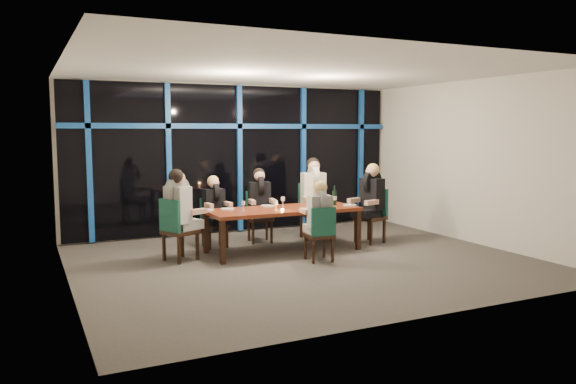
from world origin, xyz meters
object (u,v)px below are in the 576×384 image
object	(u,v)px
diner_far_mid	(260,194)
diner_far_right	(314,186)
chair_far_right	(312,208)
chair_end_left	(176,227)
diner_far_left	(214,201)
diner_end_left	(180,201)
chair_far_left	(213,220)
chair_end_right	(373,212)
dining_table	(283,212)
chair_near_mid	(321,231)
diner_near_mid	(319,209)
chair_far_mid	(259,214)
water_pitcher	(325,201)
wine_bottle	(334,198)
diner_end_right	(371,191)

from	to	relation	value
diner_far_mid	diner_far_right	world-z (taller)	diner_far_right
chair_far_right	chair_end_left	distance (m)	2.99
diner_far_left	diner_end_left	bearing A→B (deg)	-141.65
chair_far_left	chair_end_right	bearing A→B (deg)	-22.42
dining_table	diner_end_left	xyz separation A→B (m)	(-1.77, 0.08, 0.28)
dining_table	chair_near_mid	world-z (taller)	chair_near_mid
diner_far_left	chair_far_right	bearing A→B (deg)	-4.25
chair_end_right	diner_near_mid	bearing A→B (deg)	-77.12
chair_far_left	diner_end_left	distance (m)	1.26
diner_far_left	chair_near_mid	bearing A→B (deg)	-61.70
chair_far_mid	diner_near_mid	xyz separation A→B (m)	(0.26, -1.88, 0.32)
chair_far_mid	diner_far_left	xyz separation A→B (m)	(-0.91, -0.15, 0.31)
chair_end_left	chair_far_left	bearing A→B (deg)	-70.51
chair_end_left	water_pitcher	xyz separation A→B (m)	(2.59, -0.19, 0.29)
chair_end_left	diner_end_left	xyz separation A→B (m)	(0.08, 0.04, 0.40)
chair_near_mid	diner_far_mid	world-z (taller)	diner_far_mid
dining_table	chair_far_right	xyz separation A→B (m)	(1.03, 0.85, -0.09)
diner_end_left	chair_far_mid	bearing A→B (deg)	-86.96
chair_far_mid	chair_end_left	size ratio (longest dim) A/B	0.94
chair_far_right	chair_near_mid	bearing A→B (deg)	-103.40
chair_near_mid	wine_bottle	size ratio (longest dim) A/B	2.49
dining_table	wine_bottle	distance (m)	1.02
chair_end_right	diner_end_right	xyz separation A→B (m)	(-0.08, -0.02, 0.40)
chair_end_right	chair_far_left	bearing A→B (deg)	-123.72
chair_end_right	chair_near_mid	world-z (taller)	chair_end_right
diner_near_mid	wine_bottle	world-z (taller)	diner_near_mid
diner_end_left	wine_bottle	xyz separation A→B (m)	(2.77, -0.11, -0.07)
chair_far_left	diner_far_mid	xyz separation A→B (m)	(0.91, 0.00, 0.41)
wine_bottle	water_pitcher	xyz separation A→B (m)	(-0.26, -0.12, -0.03)
diner_far_left	water_pitcher	world-z (taller)	diner_far_left
diner_far_left	wine_bottle	size ratio (longest dim) A/B	2.40
chair_far_mid	dining_table	bearing A→B (deg)	-79.47
diner_near_mid	wine_bottle	size ratio (longest dim) A/B	2.42
chair_near_mid	diner_far_left	size ratio (longest dim) A/B	1.04
diner_near_mid	diner_end_left	bearing A→B (deg)	-20.32
chair_end_right	diner_near_mid	size ratio (longest dim) A/B	1.17
chair_far_mid	diner_end_left	distance (m)	2.01
diner_far_left	diner_end_right	world-z (taller)	diner_end_right
chair_near_mid	diner_far_right	size ratio (longest dim) A/B	0.85
chair_end_right	diner_far_right	size ratio (longest dim) A/B	0.97
diner_near_mid	water_pitcher	world-z (taller)	diner_near_mid
chair_far_left	chair_near_mid	bearing A→B (deg)	-62.61
chair_far_right	diner_end_right	size ratio (longest dim) A/B	1.09
chair_far_right	diner_near_mid	bearing A→B (deg)	-104.11
dining_table	water_pitcher	world-z (taller)	water_pitcher
chair_far_right	chair_far_mid	bearing A→B (deg)	-177.09
chair_end_left	chair_near_mid	world-z (taller)	chair_end_left
diner_end_right	wine_bottle	world-z (taller)	diner_end_right
chair_far_left	chair_end_right	world-z (taller)	chair_end_right
chair_far_right	dining_table	bearing A→B (deg)	-129.49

